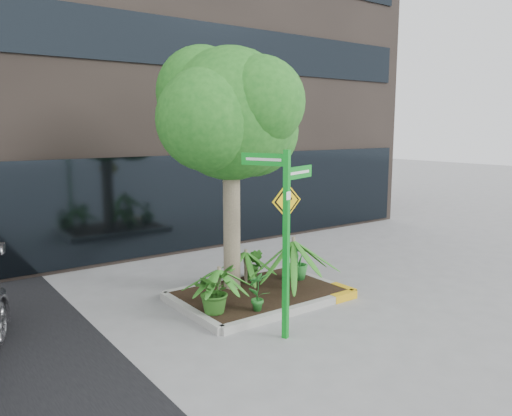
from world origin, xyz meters
TOP-DOWN VIEW (x-y plane):
  - ground at (0.00, 0.00)m, footprint 80.00×80.00m
  - planter at (0.23, 0.27)m, footprint 3.35×2.36m
  - tree at (-0.10, 0.86)m, footprint 3.36×2.98m
  - palm_front at (0.80, -0.05)m, footprint 1.25×1.25m
  - palm_left at (-0.88, 0.08)m, footprint 0.84×0.84m
  - palm_back at (0.31, 0.93)m, footprint 0.82×0.82m
  - shrub_a at (-1.15, -0.16)m, footprint 1.04×1.04m
  - shrub_b at (1.38, 0.48)m, footprint 0.57×0.57m
  - shrub_c at (-0.46, -0.55)m, footprint 0.40×0.40m
  - shrub_d at (0.57, 1.00)m, footprint 0.54×0.54m
  - street_sign_post at (-0.57, -1.42)m, footprint 1.12×0.87m
  - cattle_sign at (0.38, -0.31)m, footprint 0.69×0.13m

SIDE VIEW (x-z plane):
  - ground at x=0.00m, z-range 0.00..0.00m
  - planter at x=0.23m, z-range 0.03..0.18m
  - shrub_d at x=0.57m, z-range 0.15..0.84m
  - shrub_c at x=-0.46m, z-range 0.15..0.88m
  - shrub_b at x=1.38m, z-range 0.15..0.94m
  - shrub_a at x=-1.15m, z-range 0.15..0.97m
  - palm_back at x=0.31m, z-range 0.37..1.28m
  - palm_left at x=-0.88m, z-range 0.38..1.31m
  - palm_front at x=0.80m, z-range 0.49..1.88m
  - cattle_sign at x=0.38m, z-range 0.55..2.80m
  - street_sign_post at x=-0.57m, z-range 0.36..3.45m
  - tree at x=-0.10m, z-range 1.16..6.20m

